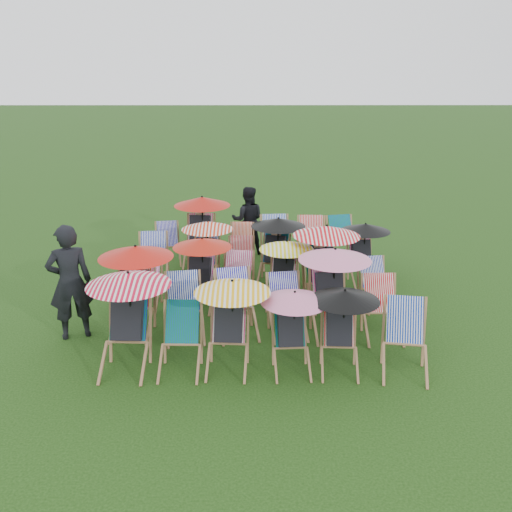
{
  "coord_description": "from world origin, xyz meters",
  "views": [
    {
      "loc": [
        -0.08,
        -9.49,
        4.21
      ],
      "look_at": [
        -0.05,
        0.17,
        0.9
      ],
      "focal_mm": 40.0,
      "sensor_mm": 36.0,
      "label": 1
    }
  ],
  "objects_px": {
    "deckchair_0": "(126,320)",
    "deckchair_5": "(406,340)",
    "person_left": "(70,282)",
    "deckchair_29": "(344,241)",
    "person_rear": "(248,220)"
  },
  "relations": [
    {
      "from": "deckchair_29",
      "to": "deckchair_5",
      "type": "bearing_deg",
      "value": -99.74
    },
    {
      "from": "deckchair_0",
      "to": "person_rear",
      "type": "relative_size",
      "value": 0.92
    },
    {
      "from": "deckchair_5",
      "to": "person_rear",
      "type": "xyz_separation_m",
      "value": [
        -2.28,
        5.38,
        0.28
      ]
    },
    {
      "from": "person_rear",
      "to": "person_left",
      "type": "bearing_deg",
      "value": 59.11
    },
    {
      "from": "deckchair_5",
      "to": "deckchair_29",
      "type": "distance_m",
      "value": 4.7
    },
    {
      "from": "person_left",
      "to": "deckchair_29",
      "type": "bearing_deg",
      "value": -165.77
    },
    {
      "from": "deckchair_29",
      "to": "person_rear",
      "type": "relative_size",
      "value": 0.65
    },
    {
      "from": "deckchair_0",
      "to": "deckchair_29",
      "type": "relative_size",
      "value": 1.42
    },
    {
      "from": "person_left",
      "to": "deckchair_5",
      "type": "bearing_deg",
      "value": 145.3
    },
    {
      "from": "deckchair_0",
      "to": "deckchair_5",
      "type": "height_order",
      "value": "deckchair_0"
    },
    {
      "from": "deckchair_5",
      "to": "person_left",
      "type": "distance_m",
      "value": 5.16
    },
    {
      "from": "deckchair_0",
      "to": "deckchair_29",
      "type": "distance_m",
      "value": 5.93
    },
    {
      "from": "deckchair_29",
      "to": "person_left",
      "type": "height_order",
      "value": "person_left"
    },
    {
      "from": "deckchair_29",
      "to": "person_rear",
      "type": "height_order",
      "value": "person_rear"
    },
    {
      "from": "deckchair_5",
      "to": "person_left",
      "type": "relative_size",
      "value": 0.53
    }
  ]
}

